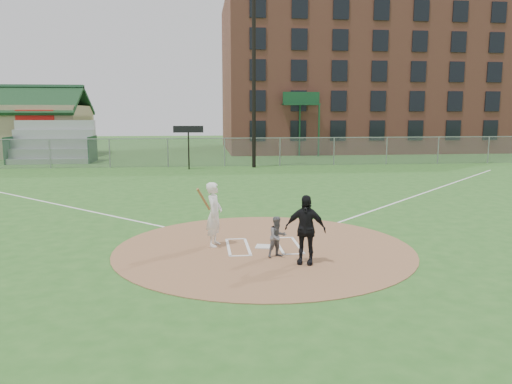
{
  "coord_description": "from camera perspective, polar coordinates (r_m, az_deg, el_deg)",
  "views": [
    {
      "loc": [
        -1.76,
        -13.59,
        3.81
      ],
      "look_at": [
        0.0,
        2.0,
        1.3
      ],
      "focal_mm": 35.0,
      "sensor_mm": 36.0,
      "label": 1
    }
  ],
  "objects": [
    {
      "name": "light_pole",
      "position": [
        34.9,
        -0.24,
        13.69
      ],
      "size": [
        1.2,
        0.3,
        12.22
      ],
      "color": "black",
      "rests_on": "ground"
    },
    {
      "name": "bleachers",
      "position": [
        41.4,
        -22.29,
        5.34
      ],
      "size": [
        6.08,
        3.2,
        3.2
      ],
      "color": "#B7BABF",
      "rests_on": "ground"
    },
    {
      "name": "foul_line_first",
      "position": [
        25.3,
        18.81,
        -0.05
      ],
      "size": [
        17.04,
        17.04,
        0.01
      ],
      "primitive_type": "cube",
      "rotation": [
        0.0,
        0.0,
        -0.79
      ],
      "color": "white",
      "rests_on": "ground"
    },
    {
      "name": "batters_boxes",
      "position": [
        14.36,
        0.83,
        -6.2
      ],
      "size": [
        2.08,
        1.88,
        0.01
      ],
      "color": "white",
      "rests_on": "dirt_circle"
    },
    {
      "name": "clubhouse",
      "position": [
        49.35,
        -25.83,
        6.54
      ],
      "size": [
        12.2,
        8.71,
        6.23
      ],
      "color": "tan",
      "rests_on": "ground"
    },
    {
      "name": "ground",
      "position": [
        14.22,
        0.91,
        -6.45
      ],
      "size": [
        140.0,
        140.0,
        0.0
      ],
      "primitive_type": "plane",
      "color": "#2B6021",
      "rests_on": "ground"
    },
    {
      "name": "brick_warehouse",
      "position": [
        54.65,
        12.86,
        12.74
      ],
      "size": [
        30.0,
        17.17,
        15.0
      ],
      "color": "#A55847",
      "rests_on": "ground"
    },
    {
      "name": "foul_line_third",
      "position": [
        24.02,
        -23.89,
        -0.81
      ],
      "size": [
        17.04,
        17.04,
        0.01
      ],
      "primitive_type": "cube",
      "rotation": [
        0.0,
        0.0,
        0.79
      ],
      "color": "white",
      "rests_on": "ground"
    },
    {
      "name": "batter_at_plate",
      "position": [
        14.25,
        -4.8,
        -2.54
      ],
      "size": [
        0.81,
        1.05,
        1.84
      ],
      "color": "white",
      "rests_on": "dirt_circle"
    },
    {
      "name": "outfield_fence",
      "position": [
        35.74,
        -3.61,
        4.59
      ],
      "size": [
        56.08,
        0.08,
        2.03
      ],
      "color": "slate",
      "rests_on": "ground"
    },
    {
      "name": "dirt_circle",
      "position": [
        14.22,
        0.91,
        -6.41
      ],
      "size": [
        8.4,
        8.4,
        0.02
      ],
      "primitive_type": "cylinder",
      "color": "#9C6D4A",
      "rests_on": "ground"
    },
    {
      "name": "umpire",
      "position": [
        12.62,
        5.65,
        -4.27
      ],
      "size": [
        1.12,
        0.77,
        1.76
      ],
      "primitive_type": "imported",
      "rotation": [
        0.0,
        0.0,
        -0.36
      ],
      "color": "black",
      "rests_on": "dirt_circle"
    },
    {
      "name": "home_plate",
      "position": [
        14.27,
        0.87,
        -6.25
      ],
      "size": [
        0.54,
        0.54,
        0.03
      ],
      "primitive_type": "cube",
      "rotation": [
        0.0,
        0.0,
        -0.26
      ],
      "color": "silver",
      "rests_on": "dirt_circle"
    },
    {
      "name": "catcher",
      "position": [
        13.21,
        2.47,
        -5.13
      ],
      "size": [
        0.65,
        0.59,
        1.09
      ],
      "primitive_type": "imported",
      "rotation": [
        0.0,
        0.0,
        0.41
      ],
      "color": "slate",
      "rests_on": "dirt_circle"
    },
    {
      "name": "scoreboard_sign",
      "position": [
        33.82,
        -7.74,
        6.6
      ],
      "size": [
        2.0,
        0.1,
        2.93
      ],
      "color": "black",
      "rests_on": "ground"
    }
  ]
}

